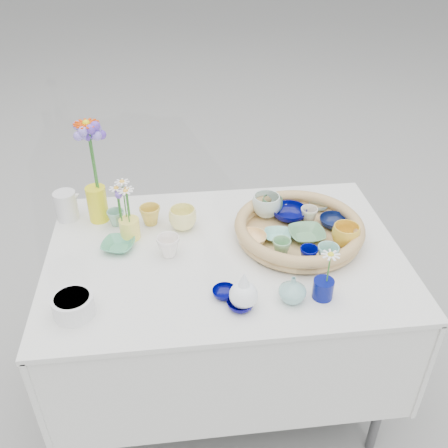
{
  "coord_description": "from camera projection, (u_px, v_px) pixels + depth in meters",
  "views": [
    {
      "loc": [
        -0.17,
        -1.41,
        1.85
      ],
      "look_at": [
        0.0,
        0.02,
        0.87
      ],
      "focal_mm": 40.0,
      "sensor_mm": 36.0,
      "label": 1
    }
  ],
  "objects": [
    {
      "name": "ground",
      "position": [
        225.0,
        389.0,
        2.21
      ],
      "size": [
        80.0,
        80.0,
        0.0
      ],
      "primitive_type": "plane",
      "color": "gray"
    },
    {
      "name": "display_table",
      "position": [
        225.0,
        389.0,
        2.21
      ],
      "size": [
        1.26,
        0.86,
        0.77
      ],
      "primitive_type": null,
      "color": "silver",
      "rests_on": "ground"
    },
    {
      "name": "wicker_tray",
      "position": [
        299.0,
        229.0,
        1.83
      ],
      "size": [
        0.47,
        0.47,
        0.08
      ],
      "primitive_type": null,
      "color": "#A37951",
      "rests_on": "display_table"
    },
    {
      "name": "tray_ceramic_0",
      "position": [
        289.0,
        213.0,
        1.92
      ],
      "size": [
        0.17,
        0.17,
        0.04
      ],
      "primitive_type": "imported",
      "rotation": [
        0.0,
        0.0,
        0.32
      ],
      "color": "#010458",
      "rests_on": "wicker_tray"
    },
    {
      "name": "tray_ceramic_1",
      "position": [
        333.0,
        222.0,
        1.88
      ],
      "size": [
        0.12,
        0.12,
        0.03
      ],
      "primitive_type": "imported",
      "rotation": [
        0.0,
        0.0,
        -0.15
      ],
      "color": "#0A1541",
      "rests_on": "wicker_tray"
    },
    {
      "name": "tray_ceramic_2",
      "position": [
        346.0,
        235.0,
        1.77
      ],
      "size": [
        0.11,
        0.11,
        0.08
      ],
      "primitive_type": "imported",
      "rotation": [
        0.0,
        0.0,
        0.13
      ],
      "color": "gold",
      "rests_on": "wicker_tray"
    },
    {
      "name": "tray_ceramic_3",
      "position": [
        307.0,
        234.0,
        1.81
      ],
      "size": [
        0.14,
        0.14,
        0.03
      ],
      "primitive_type": "imported",
      "rotation": [
        0.0,
        0.0,
        0.04
      ],
      "color": "#588C5F",
      "rests_on": "wicker_tray"
    },
    {
      "name": "tray_ceramic_4",
      "position": [
        281.0,
        247.0,
        1.72
      ],
      "size": [
        0.09,
        0.09,
        0.06
      ],
      "primitive_type": "imported",
      "rotation": [
        0.0,
        0.0,
        0.39
      ],
      "color": "#78B27B",
      "rests_on": "wicker_tray"
    },
    {
      "name": "tray_ceramic_5",
      "position": [
        277.0,
        236.0,
        1.81
      ],
      "size": [
        0.11,
        0.11,
        0.02
      ],
      "primitive_type": "imported",
      "rotation": [
        0.0,
        0.0,
        -0.1
      ],
      "color": "#7AC7B2",
      "rests_on": "wicker_tray"
    },
    {
      "name": "tray_ceramic_6",
      "position": [
        266.0,
        206.0,
        1.92
      ],
      "size": [
        0.13,
        0.13,
        0.09
      ],
      "primitive_type": "imported",
      "rotation": [
        0.0,
        0.0,
        -0.18
      ],
      "color": "silver",
      "rests_on": "wicker_tray"
    },
    {
      "name": "tray_ceramic_7",
      "position": [
        309.0,
        215.0,
        1.89
      ],
      "size": [
        0.09,
        0.09,
        0.06
      ],
      "primitive_type": "imported",
      "rotation": [
        0.0,
        0.0,
        -0.41
      ],
      "color": "beige",
      "rests_on": "wicker_tray"
    },
    {
      "name": "tray_ceramic_8",
      "position": [
        319.0,
        205.0,
        1.98
      ],
      "size": [
        0.1,
        0.1,
        0.03
      ],
      "primitive_type": "imported",
      "rotation": [
        0.0,
        0.0,
        0.3
      ],
      "color": "#8EB8CC",
      "rests_on": "wicker_tray"
    },
    {
      "name": "tray_ceramic_9",
      "position": [
        309.0,
        255.0,
        1.69
      ],
      "size": [
        0.07,
        0.07,
        0.06
      ],
      "primitive_type": "imported",
      "rotation": [
        0.0,
        0.0,
        -0.14
      ],
      "color": "#000368",
      "rests_on": "wicker_tray"
    },
    {
      "name": "tray_ceramic_10",
      "position": [
        252.0,
        239.0,
        1.79
      ],
      "size": [
        0.14,
        0.14,
        0.03
      ],
      "primitive_type": "imported",
      "rotation": [
        0.0,
        0.0,
        -0.34
      ],
      "color": "#FFCD81",
      "rests_on": "wicker_tray"
    },
    {
      "name": "tray_ceramic_11",
      "position": [
        328.0,
        255.0,
        1.68
      ],
      "size": [
        0.1,
        0.1,
        0.07
      ],
      "primitive_type": "imported",
      "rotation": [
        0.0,
        0.0,
        0.43
      ],
      "color": "#83C7BB",
      "rests_on": "wicker_tray"
    },
    {
      "name": "tray_ceramic_12",
      "position": [
        272.0,
        205.0,
        1.95
      ],
      "size": [
        0.11,
        0.11,
        0.06
      ],
      "primitive_type": "imported",
      "rotation": [
        0.0,
        0.0,
        0.37
      ],
      "color": "#42714D",
      "rests_on": "wicker_tray"
    },
    {
      "name": "loose_ceramic_0",
      "position": [
        150.0,
        215.0,
        1.91
      ],
      "size": [
        0.1,
        0.1,
        0.07
      ],
      "primitive_type": "imported",
      "rotation": [
        0.0,
        0.0,
        0.26
      ],
      "color": "gold",
      "rests_on": "display_table"
    },
    {
      "name": "loose_ceramic_1",
      "position": [
        183.0,
        218.0,
        1.88
      ],
      "size": [
        0.12,
        0.12,
        0.08
      ],
      "primitive_type": "imported",
      "rotation": [
        0.0,
        0.0,
        0.12
      ],
      "color": "#FAF08D",
      "rests_on": "display_table"
    },
    {
      "name": "loose_ceramic_2",
      "position": [
        118.0,
        245.0,
        1.79
      ],
      "size": [
        0.14,
        0.14,
        0.03
      ],
      "primitive_type": "imported",
      "rotation": [
        0.0,
        0.0,
        -0.29
      ],
      "color": "#4EA479",
      "rests_on": "display_table"
    },
    {
      "name": "loose_ceramic_3",
      "position": [
        168.0,
        246.0,
        1.74
      ],
      "size": [
        0.09,
        0.09,
        0.08
      ],
      "primitive_type": "imported",
      "rotation": [
        0.0,
        0.0,
        0.12
      ],
      "color": "white",
      "rests_on": "display_table"
    },
    {
      "name": "loose_ceramic_4",
      "position": [
        225.0,
        293.0,
        1.58
      ],
      "size": [
        0.08,
        0.08,
        0.02
      ],
      "primitive_type": "imported",
      "rotation": [
        0.0,
        0.0,
        0.02
      ],
      "color": "#000150",
      "rests_on": "display_table"
    },
    {
      "name": "loose_ceramic_5",
      "position": [
        116.0,
        218.0,
        1.91
      ],
      "size": [
        0.07,
        0.07,
        0.06
      ],
      "primitive_type": "imported",
      "rotation": [
        0.0,
        0.0,
        0.08
      ],
      "color": "#7FB49A",
      "rests_on": "display_table"
    },
    {
      "name": "loose_ceramic_6",
      "position": [
        240.0,
        304.0,
        1.54
      ],
      "size": [
        0.11,
        0.11,
        0.03
      ],
      "primitive_type": "imported",
      "rotation": [
        0.0,
        0.0,
        -0.31
      ],
      "color": "#030052",
      "rests_on": "display_table"
    },
    {
      "name": "fluted_bowl",
      "position": [
        73.0,
        305.0,
        1.5
      ],
      "size": [
        0.13,
        0.13,
        0.07
      ],
      "primitive_type": null,
      "rotation": [
        0.0,
        0.0,
        -0.05
      ],
      "color": "silver",
      "rests_on": "display_table"
    },
    {
      "name": "bud_vase_paleblue",
      "position": [
        244.0,
        289.0,
        1.51
      ],
      "size": [
        0.1,
        0.1,
        0.14
      ],
      "primitive_type": null,
      "rotation": [
        0.0,
        0.0,
        -0.17
      ],
      "color": "white",
      "rests_on": "display_table"
    },
    {
      "name": "bud_vase_seafoam",
      "position": [
        293.0,
        289.0,
        1.55
      ],
      "size": [
        0.1,
        0.1,
        0.09
      ],
      "primitive_type": "imported",
      "rotation": [
        0.0,
        0.0,
        0.23
      ],
      "color": "#7FB6AF",
      "rests_on": "display_table"
    },
    {
      "name": "bud_vase_cobalt",
      "position": [
        323.0,
        289.0,
        1.57
      ],
      "size": [
        0.08,
        0.08,
        0.07
      ],
      "primitive_type": "cylinder",
      "rotation": [
        0.0,
        0.0,
        0.29
      ],
      "color": "#060D63",
      "rests_on": "display_table"
    },
    {
      "name": "single_daisy",
      "position": [
        329.0,
        268.0,
        1.52
      ],
      "size": [
        0.09,
        0.09,
        0.12
      ],
      "primitive_type": null,
      "rotation": [
        0.0,
        0.0,
        -0.37
      ],
      "color": "white",
      "rests_on": "bud_vase_cobalt"
    },
    {
      "name": "tall_vase_yellow",
      "position": [
        97.0,
        204.0,
        1.91
      ],
      "size": [
        0.08,
        0.08,
        0.14
      ],
      "primitive_type": "cylinder",
      "rotation": [
        0.0,
        0.0,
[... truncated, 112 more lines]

